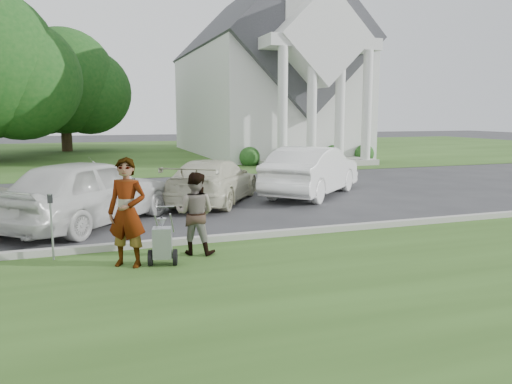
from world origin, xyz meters
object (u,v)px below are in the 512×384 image
tree_back (64,86)px  car_d (312,171)px  car_b (88,192)px  striping_cart (163,244)px  person_right (195,214)px  parking_meter_near (51,219)px  person_left (127,213)px  church (264,66)px  car_c (214,181)px

tree_back → car_d: size_ratio=1.93×
tree_back → car_b: tree_back is taller
striping_cart → car_b: size_ratio=0.22×
tree_back → person_right: (3.13, -30.21, -3.93)m
parking_meter_near → car_d: car_d is taller
person_right → person_left: bearing=44.5°
church → car_d: (-4.63, -17.53, -5.12)m
striping_cart → parking_meter_near: parking_meter_near is taller
car_b → person_right: bearing=161.2°
car_d → car_b: bearing=64.9°
person_right → tree_back: bearing=-56.7°
car_d → person_left: bearing=89.6°
church → person_left: bearing=-115.2°
car_c → car_d: (3.48, 0.29, 0.14)m
car_c → car_d: size_ratio=0.94×
person_left → car_d: bearing=74.4°
church → striping_cart: church is taller
church → car_b: 23.74m
tree_back → parking_meter_near: tree_back is taller
person_right → car_b: 3.88m
striping_cart → car_d: size_ratio=0.22×
person_left → car_d: (6.55, 6.21, -0.15)m
person_right → car_b: (-1.91, 3.38, 0.04)m
church → tree_back: 14.77m
person_left → church: bearing=95.7°
church → car_b: church is taller
person_left → car_b: bearing=130.1°
tree_back → person_right: bearing=-84.1°
church → car_b: bearing=-120.6°
person_left → car_c: bearing=93.5°
person_right → car_c: (1.78, 5.52, -0.12)m
striping_cart → person_left: (-0.58, 0.14, 0.57)m
striping_cart → car_d: (5.97, 6.35, 0.41)m
person_right → car_d: car_d is taller
tree_back → car_b: size_ratio=1.95×
church → car_d: 18.84m
person_left → car_b: 3.83m
person_right → car_d: size_ratio=0.32×
tree_back → person_left: (1.83, -30.61, -3.76)m
parking_meter_near → car_d: (7.85, 5.38, 0.02)m
person_left → striping_cart: bearing=17.7°
person_right → parking_meter_near: (-2.60, 0.43, 0.00)m
tree_back → church: bearing=-27.8°
car_b → car_d: size_ratio=0.99×
church → car_c: bearing=-114.5°
parking_meter_near → person_left: bearing=-32.7°
church → car_d: bearing=-104.8°
car_d → tree_back: bearing=-24.9°
church → striping_cart: bearing=-113.9°
car_b → car_d: 7.56m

